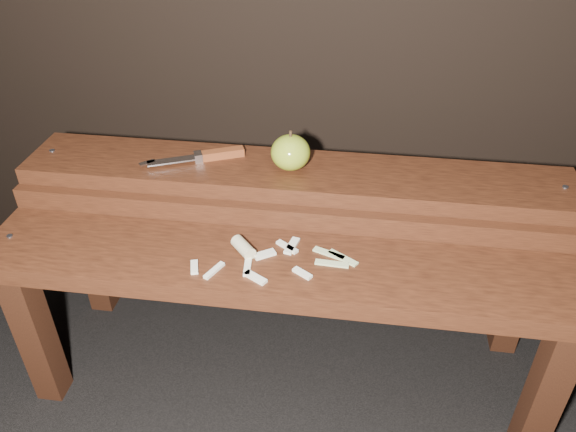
# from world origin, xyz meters

# --- Properties ---
(ground) EXTENTS (60.00, 60.00, 0.00)m
(ground) POSITION_xyz_m (0.00, 0.00, 0.00)
(ground) COLOR black
(bench_front_tier) EXTENTS (1.20, 0.20, 0.42)m
(bench_front_tier) POSITION_xyz_m (0.00, -0.06, 0.35)
(bench_front_tier) COLOR black
(bench_front_tier) RESTS_ON ground
(bench_rear_tier) EXTENTS (1.20, 0.21, 0.50)m
(bench_rear_tier) POSITION_xyz_m (0.00, 0.17, 0.41)
(bench_rear_tier) COLOR black
(bench_rear_tier) RESTS_ON ground
(apple) EXTENTS (0.09, 0.09, 0.09)m
(apple) POSITION_xyz_m (-0.01, 0.17, 0.54)
(apple) COLOR olive
(apple) RESTS_ON bench_rear_tier
(knife) EXTENTS (0.22, 0.11, 0.02)m
(knife) POSITION_xyz_m (-0.19, 0.18, 0.51)
(knife) COLOR brown
(knife) RESTS_ON bench_rear_tier
(apple_scraps) EXTENTS (0.32, 0.15, 0.03)m
(apple_scraps) POSITION_xyz_m (-0.04, -0.04, 0.43)
(apple_scraps) COLOR beige
(apple_scraps) RESTS_ON bench_front_tier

